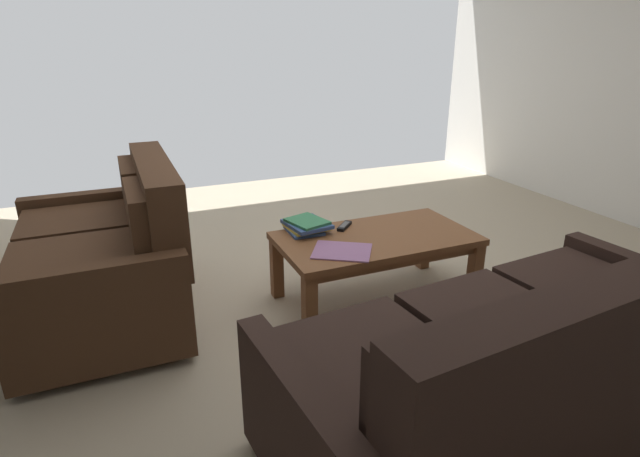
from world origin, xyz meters
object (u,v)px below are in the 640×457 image
(sofa_main, at_px, (522,368))
(tv_remote, at_px, (344,226))
(coffee_table, at_px, (376,245))
(loose_magazine, at_px, (342,251))
(loveseat_near, at_px, (109,257))
(book_stack, at_px, (306,225))

(sofa_main, bearing_deg, tv_remote, -88.34)
(tv_remote, bearing_deg, coffee_table, 120.05)
(sofa_main, height_order, loose_magazine, sofa_main)
(sofa_main, bearing_deg, loveseat_near, -50.04)
(sofa_main, distance_m, coffee_table, 1.29)
(book_stack, relative_size, loose_magazine, 0.94)
(coffee_table, distance_m, loose_magazine, 0.33)
(tv_remote, xyz_separation_m, loose_magazine, (0.18, 0.34, -0.01))
(sofa_main, xyz_separation_m, tv_remote, (0.04, -1.49, 0.08))
(loveseat_near, bearing_deg, coffee_table, 164.62)
(tv_remote, distance_m, loose_magazine, 0.38)
(loveseat_near, relative_size, coffee_table, 1.13)
(sofa_main, height_order, tv_remote, sofa_main)
(sofa_main, relative_size, tv_remote, 13.78)
(loveseat_near, relative_size, tv_remote, 9.26)
(coffee_table, distance_m, book_stack, 0.44)
(tv_remote, bearing_deg, book_stack, -8.38)
(sofa_main, relative_size, loose_magazine, 6.26)
(loveseat_near, xyz_separation_m, coffee_table, (-1.50, 0.41, -0.01))
(sofa_main, distance_m, book_stack, 1.56)
(coffee_table, relative_size, loose_magazine, 3.72)
(loveseat_near, xyz_separation_m, book_stack, (-1.14, 0.18, 0.09))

